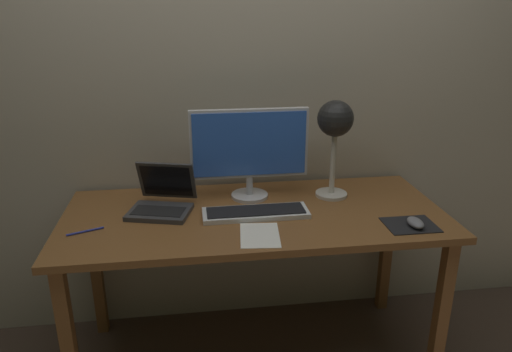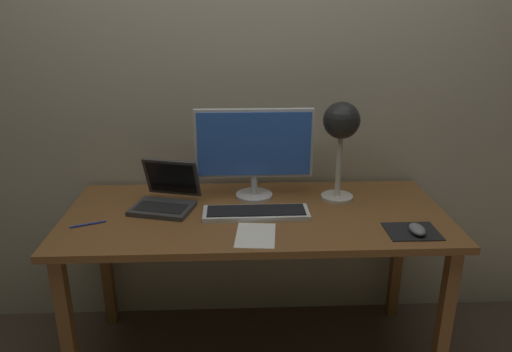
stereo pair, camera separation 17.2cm
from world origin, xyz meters
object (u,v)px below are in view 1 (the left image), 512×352
at_px(desk_lamp, 335,126).
at_px(pen, 85,231).
at_px(monitor, 249,148).
at_px(mouse, 415,223).
at_px(laptop, 163,197).
at_px(keyboard_main, 255,213).

distance_m(desk_lamp, pen, 1.12).
relative_size(monitor, mouse, 5.41).
height_order(monitor, pen, monitor).
bearing_deg(laptop, keyboard_main, -17.57).
xyz_separation_m(monitor, desk_lamp, (0.38, -0.03, 0.10)).
height_order(keyboard_main, desk_lamp, desk_lamp).
height_order(monitor, laptop, monitor).
distance_m(keyboard_main, pen, 0.67).
bearing_deg(pen, mouse, -5.93).
relative_size(keyboard_main, laptop, 1.45).
distance_m(laptop, pen, 0.35).
distance_m(monitor, keyboard_main, 0.30).
xyz_separation_m(keyboard_main, pen, (-0.67, -0.07, -0.01)).
bearing_deg(monitor, desk_lamp, -5.14).
bearing_deg(laptop, pen, -147.40).
relative_size(keyboard_main, mouse, 4.59).
distance_m(laptop, desk_lamp, 0.80).
relative_size(keyboard_main, desk_lamp, 1.00).
relative_size(laptop, mouse, 3.17).
distance_m(monitor, laptop, 0.43).
xyz_separation_m(monitor, mouse, (0.61, -0.40, -0.21)).
bearing_deg(pen, monitor, 21.77).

